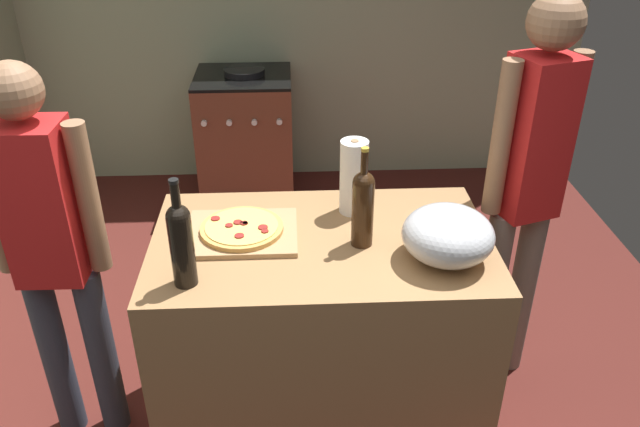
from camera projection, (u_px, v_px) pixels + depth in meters
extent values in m
cube|color=#511E19|center=(292.00, 291.00, 3.56)|extent=(4.15, 3.58, 0.02)
cube|color=#9E7247|center=(321.00, 337.00, 2.52)|extent=(1.23, 0.75, 0.92)
cube|color=tan|center=(242.00, 233.00, 2.31)|extent=(0.40, 0.32, 0.02)
cylinder|color=tan|center=(242.00, 229.00, 2.30)|extent=(0.30, 0.30, 0.02)
cylinder|color=#EAC660|center=(242.00, 226.00, 2.30)|extent=(0.27, 0.27, 0.00)
cylinder|color=maroon|center=(244.00, 223.00, 2.31)|extent=(0.03, 0.03, 0.01)
cylinder|color=maroon|center=(215.00, 219.00, 2.34)|extent=(0.03, 0.03, 0.01)
cylinder|color=maroon|center=(245.00, 223.00, 2.31)|extent=(0.02, 0.02, 0.01)
cylinder|color=maroon|center=(263.00, 227.00, 2.28)|extent=(0.04, 0.04, 0.01)
cylinder|color=maroon|center=(229.00, 225.00, 2.29)|extent=(0.03, 0.03, 0.01)
cylinder|color=maroon|center=(265.00, 231.00, 2.26)|extent=(0.03, 0.03, 0.01)
cylinder|color=maroon|center=(238.00, 222.00, 2.31)|extent=(0.03, 0.03, 0.01)
cylinder|color=maroon|center=(239.00, 236.00, 2.23)|extent=(0.03, 0.03, 0.01)
cylinder|color=#B2B2B7|center=(445.00, 258.00, 2.18)|extent=(0.13, 0.13, 0.01)
ellipsoid|color=silver|center=(448.00, 235.00, 2.14)|extent=(0.31, 0.31, 0.19)
cylinder|color=white|center=(354.00, 177.00, 2.40)|extent=(0.11, 0.11, 0.29)
cylinder|color=#997551|center=(354.00, 177.00, 2.40)|extent=(0.03, 0.03, 0.30)
cylinder|color=black|center=(182.00, 251.00, 2.00)|extent=(0.08, 0.08, 0.25)
sphere|color=black|center=(178.00, 217.00, 1.94)|extent=(0.08, 0.08, 0.08)
cylinder|color=black|center=(175.00, 197.00, 1.90)|extent=(0.03, 0.03, 0.09)
cylinder|color=black|center=(173.00, 181.00, 1.88)|extent=(0.03, 0.03, 0.01)
cylinder|color=#331E0F|center=(363.00, 214.00, 2.21)|extent=(0.08, 0.08, 0.24)
sphere|color=#331E0F|center=(364.00, 183.00, 2.15)|extent=(0.08, 0.08, 0.08)
cylinder|color=#331E0F|center=(365.00, 164.00, 2.11)|extent=(0.03, 0.03, 0.09)
cylinder|color=gold|center=(365.00, 149.00, 2.09)|extent=(0.03, 0.03, 0.01)
cube|color=brown|center=(246.00, 139.00, 4.32)|extent=(0.62, 0.57, 0.86)
cube|color=black|center=(243.00, 77.00, 4.10)|extent=(0.62, 0.57, 0.02)
cylinder|color=silver|center=(204.00, 123.00, 3.93)|extent=(0.04, 0.02, 0.04)
cylinder|color=silver|center=(229.00, 123.00, 3.94)|extent=(0.04, 0.02, 0.04)
cylinder|color=silver|center=(254.00, 122.00, 3.94)|extent=(0.04, 0.02, 0.04)
cylinder|color=silver|center=(279.00, 122.00, 3.95)|extent=(0.04, 0.02, 0.04)
cylinder|color=black|center=(244.00, 72.00, 4.09)|extent=(0.27, 0.27, 0.04)
cylinder|color=#383D4C|center=(56.00, 355.00, 2.53)|extent=(0.11, 0.11, 0.79)
cylinder|color=#383D4C|center=(102.00, 354.00, 2.53)|extent=(0.11, 0.11, 0.79)
cube|color=red|center=(41.00, 203.00, 2.19)|extent=(0.24, 0.20, 0.59)
cylinder|color=#936B4C|center=(88.00, 199.00, 2.18)|extent=(0.08, 0.08, 0.56)
sphere|color=#936B4C|center=(13.00, 91.00, 1.98)|extent=(0.19, 0.19, 0.19)
cylinder|color=slate|center=(522.00, 290.00, 2.84)|extent=(0.11, 0.11, 0.86)
cylinder|color=slate|center=(490.00, 299.00, 2.78)|extent=(0.11, 0.11, 0.86)
cube|color=red|center=(535.00, 138.00, 2.44)|extent=(0.27, 0.26, 0.64)
cylinder|color=#936B4C|center=(568.00, 129.00, 2.48)|extent=(0.08, 0.08, 0.61)
cylinder|color=#936B4C|center=(501.00, 140.00, 2.38)|extent=(0.08, 0.08, 0.61)
sphere|color=#936B4C|center=(556.00, 21.00, 2.22)|extent=(0.21, 0.21, 0.21)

